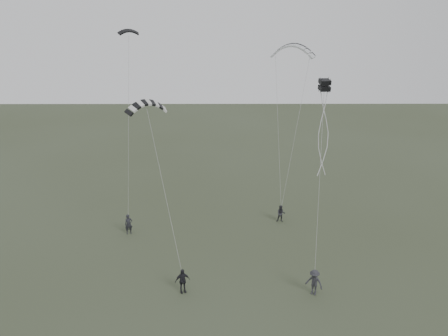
{
  "coord_description": "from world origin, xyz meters",
  "views": [
    {
      "loc": [
        1.12,
        -28.11,
        17.46
      ],
      "look_at": [
        1.26,
        4.72,
        6.49
      ],
      "focal_mm": 35.0,
      "sensor_mm": 36.0,
      "label": 1
    }
  ],
  "objects_px": {
    "flyer_right": "(281,214)",
    "kite_box": "(325,85)",
    "kite_pale_large": "(293,45)",
    "flyer_left": "(129,224)",
    "flyer_far": "(314,282)",
    "kite_striped": "(146,102)",
    "kite_dark_small": "(128,31)",
    "flyer_center": "(182,281)"
  },
  "relations": [
    {
      "from": "kite_pale_large",
      "to": "kite_box",
      "type": "xyz_separation_m",
      "value": [
        0.65,
        -10.79,
        -2.13
      ]
    },
    {
      "from": "kite_dark_small",
      "to": "kite_pale_large",
      "type": "xyz_separation_m",
      "value": [
        14.29,
        3.18,
        -1.35
      ]
    },
    {
      "from": "flyer_right",
      "to": "kite_pale_large",
      "type": "distance_m",
      "value": 15.45
    },
    {
      "from": "kite_dark_small",
      "to": "kite_pale_large",
      "type": "distance_m",
      "value": 14.7
    },
    {
      "from": "kite_dark_small",
      "to": "kite_pale_large",
      "type": "bearing_deg",
      "value": -13.21
    },
    {
      "from": "flyer_left",
      "to": "flyer_right",
      "type": "bearing_deg",
      "value": -10.89
    },
    {
      "from": "flyer_right",
      "to": "kite_pale_large",
      "type": "xyz_separation_m",
      "value": [
        1.09,
        4.72,
        14.67
      ]
    },
    {
      "from": "flyer_far",
      "to": "kite_pale_large",
      "type": "xyz_separation_m",
      "value": [
        0.32,
        16.06,
        14.55
      ]
    },
    {
      "from": "kite_pale_large",
      "to": "kite_striped",
      "type": "bearing_deg",
      "value": -114.43
    },
    {
      "from": "flyer_left",
      "to": "flyer_right",
      "type": "height_order",
      "value": "flyer_left"
    },
    {
      "from": "flyer_center",
      "to": "kite_dark_small",
      "type": "distance_m",
      "value": 20.95
    },
    {
      "from": "flyer_far",
      "to": "kite_dark_small",
      "type": "distance_m",
      "value": 24.77
    },
    {
      "from": "kite_dark_small",
      "to": "kite_box",
      "type": "relative_size",
      "value": 2.28
    },
    {
      "from": "flyer_left",
      "to": "kite_pale_large",
      "type": "distance_m",
      "value": 21.8
    },
    {
      "from": "flyer_far",
      "to": "kite_pale_large",
      "type": "relative_size",
      "value": 0.45
    },
    {
      "from": "kite_dark_small",
      "to": "kite_box",
      "type": "xyz_separation_m",
      "value": [
        14.94,
        -7.61,
        -3.48
      ]
    },
    {
      "from": "flyer_left",
      "to": "kite_box",
      "type": "relative_size",
      "value": 2.39
    },
    {
      "from": "flyer_center",
      "to": "flyer_left",
      "type": "bearing_deg",
      "value": 100.86
    },
    {
      "from": "flyer_center",
      "to": "flyer_right",
      "type": "bearing_deg",
      "value": 32.82
    },
    {
      "from": "flyer_left",
      "to": "flyer_far",
      "type": "relative_size",
      "value": 0.97
    },
    {
      "from": "kite_pale_large",
      "to": "flyer_right",
      "type": "bearing_deg",
      "value": -78.56
    },
    {
      "from": "flyer_far",
      "to": "kite_striped",
      "type": "relative_size",
      "value": 0.62
    },
    {
      "from": "flyer_right",
      "to": "kite_striped",
      "type": "bearing_deg",
      "value": -148.92
    },
    {
      "from": "kite_pale_large",
      "to": "kite_box",
      "type": "bearing_deg",
      "value": -62.14
    },
    {
      "from": "kite_dark_small",
      "to": "flyer_right",
      "type": "bearing_deg",
      "value": -32.41
    },
    {
      "from": "flyer_right",
      "to": "flyer_far",
      "type": "relative_size",
      "value": 0.87
    },
    {
      "from": "flyer_center",
      "to": "flyer_far",
      "type": "height_order",
      "value": "flyer_far"
    },
    {
      "from": "flyer_far",
      "to": "kite_pale_large",
      "type": "bearing_deg",
      "value": 121.16
    },
    {
      "from": "flyer_center",
      "to": "kite_box",
      "type": "xyz_separation_m",
      "value": [
        9.83,
        4.99,
        12.46
      ]
    },
    {
      "from": "kite_box",
      "to": "kite_pale_large",
      "type": "bearing_deg",
      "value": 85.12
    },
    {
      "from": "flyer_left",
      "to": "kite_striped",
      "type": "xyz_separation_m",
      "value": [
        2.72,
        -3.32,
        11.17
      ]
    },
    {
      "from": "kite_dark_small",
      "to": "kite_striped",
      "type": "xyz_separation_m",
      "value": [
        2.42,
        -7.2,
        -4.76
      ]
    },
    {
      "from": "flyer_center",
      "to": "kite_dark_small",
      "type": "height_order",
      "value": "kite_dark_small"
    },
    {
      "from": "kite_box",
      "to": "flyer_far",
      "type": "bearing_deg",
      "value": -108.72
    },
    {
      "from": "flyer_left",
      "to": "kite_pale_large",
      "type": "height_order",
      "value": "kite_pale_large"
    },
    {
      "from": "flyer_right",
      "to": "kite_striped",
      "type": "relative_size",
      "value": 0.54
    },
    {
      "from": "flyer_right",
      "to": "kite_box",
      "type": "height_order",
      "value": "kite_box"
    },
    {
      "from": "flyer_left",
      "to": "kite_dark_small",
      "type": "height_order",
      "value": "kite_dark_small"
    },
    {
      "from": "flyer_far",
      "to": "kite_pale_large",
      "type": "distance_m",
      "value": 21.67
    },
    {
      "from": "kite_dark_small",
      "to": "kite_box",
      "type": "height_order",
      "value": "kite_dark_small"
    },
    {
      "from": "flyer_right",
      "to": "kite_striped",
      "type": "height_order",
      "value": "kite_striped"
    },
    {
      "from": "flyer_center",
      "to": "kite_pale_large",
      "type": "distance_m",
      "value": 23.37
    }
  ]
}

